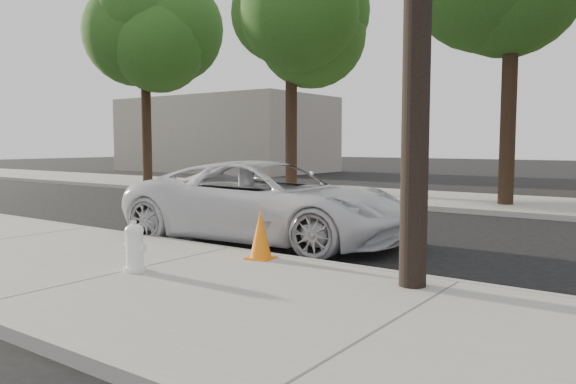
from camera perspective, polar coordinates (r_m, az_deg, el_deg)
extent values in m
plane|color=black|center=(11.37, 1.07, -4.81)|extent=(120.00, 120.00, 0.00)
cube|color=gray|center=(8.26, -16.32, -8.23)|extent=(90.00, 4.40, 0.15)
cube|color=gray|center=(18.92, 15.86, -0.84)|extent=(90.00, 5.00, 0.15)
cube|color=#9E9B93|center=(9.73, -6.01, -6.06)|extent=(90.00, 0.12, 0.16)
cube|color=gray|center=(39.36, -6.40, 5.79)|extent=(14.00, 8.00, 5.00)
cylinder|color=black|center=(26.67, -14.16, 5.85)|extent=(0.44, 0.44, 4.50)
sphere|color=#184614|center=(27.00, -14.34, 13.83)|extent=(4.50, 4.50, 4.50)
sphere|color=#184614|center=(26.48, -14.30, 16.65)|extent=(3.60, 3.60, 3.60)
cylinder|color=black|center=(21.36, 0.33, 5.91)|extent=(0.44, 0.44, 4.25)
sphere|color=#184614|center=(21.71, 0.34, 15.25)|extent=(4.20, 4.20, 4.20)
sphere|color=#184614|center=(21.29, 0.95, 18.54)|extent=(3.36, 3.36, 3.36)
cylinder|color=black|center=(17.58, 21.45, 6.58)|extent=(0.44, 0.44, 4.75)
imported|color=silver|center=(10.97, -2.08, -0.98)|extent=(5.97, 3.23, 1.59)
cylinder|color=white|center=(8.21, -15.27, -7.53)|extent=(0.32, 0.32, 0.06)
cylinder|color=white|center=(8.16, -15.31, -5.84)|extent=(0.24, 0.24, 0.55)
ellipsoid|color=white|center=(8.11, -15.36, -3.78)|extent=(0.26, 0.26, 0.18)
cylinder|color=white|center=(8.15, -15.32, -5.46)|extent=(0.36, 0.18, 0.11)
cylinder|color=white|center=(8.15, -15.32, -5.46)|extent=(0.18, 0.21, 0.14)
cube|color=orange|center=(8.77, -2.80, -6.68)|extent=(0.44, 0.44, 0.02)
cone|color=orange|center=(8.70, -2.81, -4.29)|extent=(0.39, 0.39, 0.76)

